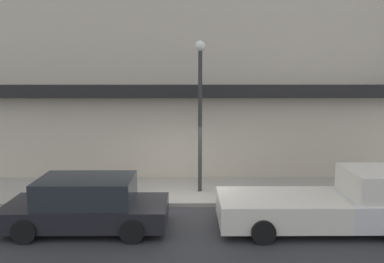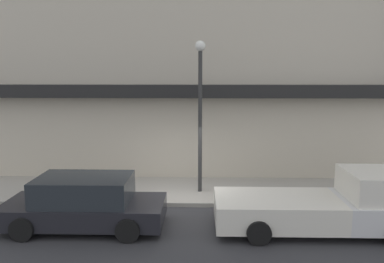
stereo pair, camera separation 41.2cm
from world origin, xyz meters
TOP-DOWN VIEW (x-y plane):
  - ground_plane at (0.00, 0.00)m, footprint 80.00×80.00m
  - sidewalk at (0.00, 1.56)m, footprint 36.00×3.11m
  - building at (0.02, 4.59)m, footprint 19.80×3.80m
  - pickup_truck at (4.36, -1.69)m, footprint 5.75×2.18m
  - parked_car at (-2.64, -1.69)m, footprint 4.51×2.04m
  - fire_hydrant at (-2.25, 0.56)m, footprint 0.19×0.19m
  - street_lamp at (0.63, 1.29)m, footprint 0.36×0.36m

SIDE VIEW (x-z plane):
  - ground_plane at x=0.00m, z-range 0.00..0.00m
  - sidewalk at x=0.00m, z-range 0.00..0.14m
  - fire_hydrant at x=-2.25m, z-range 0.14..0.79m
  - parked_car at x=-2.64m, z-range -0.03..1.47m
  - pickup_truck at x=4.36m, z-range -0.11..1.60m
  - street_lamp at x=0.63m, z-range 0.83..6.17m
  - building at x=0.02m, z-range -0.34..10.92m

